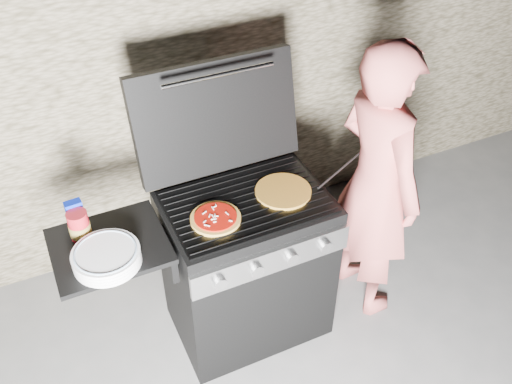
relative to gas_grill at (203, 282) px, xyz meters
name	(u,v)px	position (x,y,z in m)	size (l,w,h in m)	color
ground	(248,320)	(0.25, 0.00, -0.46)	(50.00, 50.00, 0.00)	#585858
stone_wall	(176,101)	(0.25, 1.05, 0.44)	(8.00, 0.35, 1.80)	gray
gas_grill	(203,282)	(0.00, 0.00, 0.00)	(1.34, 0.79, 0.91)	black
pizza_topped	(216,218)	(0.07, -0.06, 0.47)	(0.23, 0.23, 0.03)	tan
pizza_plain	(283,191)	(0.44, -0.01, 0.46)	(0.28, 0.28, 0.01)	gold
sauce_jar	(79,225)	(-0.52, 0.09, 0.52)	(0.09, 0.09, 0.14)	#A81822
blue_carton	(76,216)	(-0.52, 0.16, 0.53)	(0.07, 0.04, 0.16)	#0721B3
plate_stack	(107,257)	(-0.45, -0.11, 0.48)	(0.29, 0.29, 0.07)	white
person	(376,185)	(0.96, -0.06, 0.36)	(0.60, 0.39, 1.63)	#CD5D59
tongs	(347,164)	(0.81, 0.00, 0.50)	(0.01, 0.01, 0.43)	black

